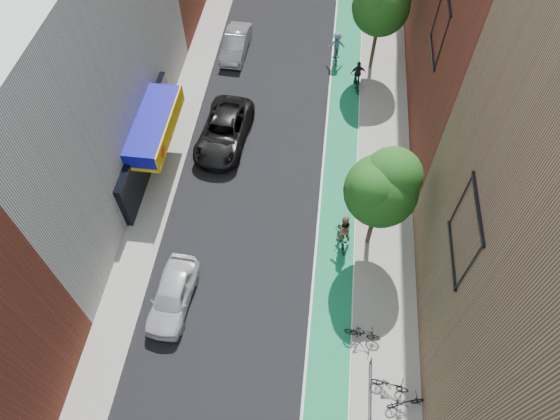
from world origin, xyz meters
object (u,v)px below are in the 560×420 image
(cyclist_lane_far, at_px, (336,48))
(parked_car_silver, at_px, (236,44))
(cyclist_lane_mid, at_px, (357,78))
(parked_car_black, at_px, (224,131))
(parked_car_white, at_px, (172,295))
(cyclist_lane_near, at_px, (342,233))

(cyclist_lane_far, bearing_deg, parked_car_silver, -7.83)
(parked_car_silver, relative_size, cyclist_lane_mid, 2.12)
(parked_car_black, height_order, parked_car_silver, parked_car_black)
(parked_car_white, relative_size, parked_car_silver, 0.98)
(parked_car_black, xyz_separation_m, cyclist_lane_mid, (7.70, 5.63, 0.00))
(parked_car_white, height_order, cyclist_lane_far, cyclist_lane_far)
(parked_car_black, bearing_deg, parked_car_silver, 99.52)
(parked_car_black, relative_size, parked_car_silver, 1.32)
(parked_car_silver, height_order, cyclist_lane_mid, cyclist_lane_mid)
(parked_car_white, height_order, parked_car_silver, parked_car_white)
(cyclist_lane_near, distance_m, cyclist_lane_far, 14.81)
(parked_car_white, xyz_separation_m, cyclist_lane_near, (7.75, 4.26, 0.22))
(parked_car_black, bearing_deg, cyclist_lane_far, 58.14)
(parked_car_black, relative_size, cyclist_lane_near, 2.56)
(cyclist_lane_near, relative_size, cyclist_lane_mid, 1.10)
(parked_car_white, xyz_separation_m, parked_car_black, (0.51, 10.69, 0.07))
(cyclist_lane_far, bearing_deg, cyclist_lane_near, 86.62)
(cyclist_lane_near, relative_size, cyclist_lane_far, 1.05)
(parked_car_silver, height_order, cyclist_lane_near, cyclist_lane_near)
(parked_car_white, xyz_separation_m, parked_car_silver, (-0.19, 19.09, -0.01))
(parked_car_white, distance_m, parked_car_silver, 19.09)
(cyclist_lane_mid, bearing_deg, cyclist_lane_near, 77.17)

